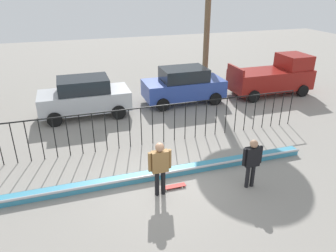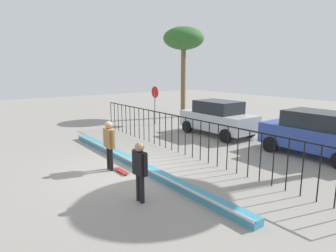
% 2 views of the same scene
% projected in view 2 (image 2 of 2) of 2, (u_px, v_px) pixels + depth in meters
% --- Properties ---
extents(ground_plane, '(60.00, 60.00, 0.00)m').
position_uv_depth(ground_plane, '(121.00, 170.00, 10.59)').
color(ground_plane, gray).
extents(bowl_coping_ledge, '(11.00, 0.40, 0.27)m').
position_uv_depth(bowl_coping_ledge, '(135.00, 163.00, 10.93)').
color(bowl_coping_ledge, teal).
rests_on(bowl_coping_ledge, ground).
extents(perimeter_fence, '(14.04, 0.04, 1.64)m').
position_uv_depth(perimeter_fence, '(185.00, 132.00, 12.21)').
color(perimeter_fence, black).
rests_on(perimeter_fence, ground).
extents(skateboarder, '(0.73, 0.27, 1.80)m').
position_uv_depth(skateboarder, '(109.00, 141.00, 10.37)').
color(skateboarder, black).
rests_on(skateboarder, ground).
extents(skateboard, '(0.80, 0.20, 0.07)m').
position_uv_depth(skateboard, '(121.00, 171.00, 10.28)').
color(skateboard, '#A51E19').
rests_on(skateboard, ground).
extents(camera_operator, '(0.68, 0.26, 1.69)m').
position_uv_depth(camera_operator, '(140.00, 167.00, 7.85)').
color(camera_operator, black).
rests_on(camera_operator, ground).
extents(parked_car_silver, '(4.30, 2.12, 1.90)m').
position_uv_depth(parked_car_silver, '(218.00, 118.00, 16.02)').
color(parked_car_silver, '#B7BABF').
rests_on(parked_car_silver, ground).
extents(parked_car_blue, '(4.30, 2.12, 1.90)m').
position_uv_depth(parked_car_blue, '(316.00, 133.00, 12.10)').
color(parked_car_blue, '#2D479E').
rests_on(parked_car_blue, ground).
extents(stop_sign, '(0.76, 0.07, 2.50)m').
position_uv_depth(stop_sign, '(155.00, 100.00, 19.05)').
color(stop_sign, slate).
rests_on(stop_sign, ground).
extents(palm_tree_short, '(3.01, 3.01, 6.65)m').
position_uv_depth(palm_tree_short, '(184.00, 40.00, 21.31)').
color(palm_tree_short, brown).
rests_on(palm_tree_short, ground).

